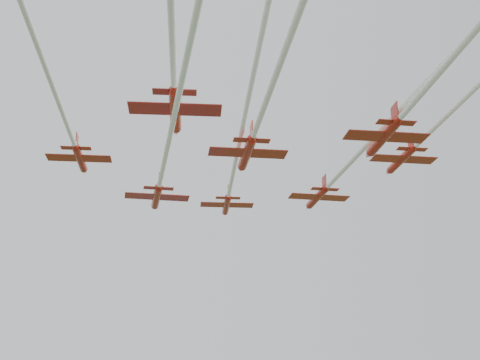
{
  "coord_description": "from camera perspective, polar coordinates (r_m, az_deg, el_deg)",
  "views": [
    {
      "loc": [
        -9.92,
        -86.52,
        27.79
      ],
      "look_at": [
        2.98,
        -0.62,
        57.95
      ],
      "focal_mm": 50.0,
      "sensor_mm": 36.0,
      "label": 1
    }
  ],
  "objects": [
    {
      "name": "jet_row4_right",
      "position": [
        65.81,
        15.23,
        7.17
      ],
      "size": [
        9.1,
        50.13,
        2.72
      ],
      "rotation": [
        0.0,
        0.0,
        -0.02
      ],
      "color": "red"
    },
    {
      "name": "jet_row3_left",
      "position": [
        75.18,
        -14.52,
        4.57
      ],
      "size": [
        7.92,
        45.47,
        2.35
      ],
      "rotation": [
        0.0,
        0.0,
        -0.06
      ],
      "color": "red"
    },
    {
      "name": "jet_row3_mid",
      "position": [
        74.83,
        1.64,
        5.09
      ],
      "size": [
        9.83,
        49.88,
        2.94
      ],
      "rotation": [
        0.0,
        0.0,
        -0.02
      ],
      "color": "red"
    },
    {
      "name": "jet_row2_right",
      "position": [
        86.56,
        9.08,
        1.15
      ],
      "size": [
        8.74,
        55.24,
        2.61
      ],
      "rotation": [
        0.0,
        0.0,
        0.03
      ],
      "color": "red"
    },
    {
      "name": "jet_row3_right",
      "position": [
        82.05,
        16.02,
        4.09
      ],
      "size": [
        8.48,
        45.76,
        2.55
      ],
      "rotation": [
        0.0,
        0.0,
        -0.01
      ],
      "color": "red"
    },
    {
      "name": "jet_lead",
      "position": [
        93.54,
        -0.52,
        0.93
      ],
      "size": [
        8.77,
        64.71,
        2.59
      ],
      "rotation": [
        0.0,
        0.0,
        -0.07
      ],
      "color": "red"
    },
    {
      "name": "jet_row2_left",
      "position": [
        85.12,
        -6.51,
        1.39
      ],
      "size": [
        9.33,
        58.86,
        2.78
      ],
      "rotation": [
        0.0,
        0.0,
        0.03
      ],
      "color": "red"
    },
    {
      "name": "jet_row4_left",
      "position": [
        59.06,
        -5.79,
        12.08
      ],
      "size": [
        10.03,
        62.42,
        2.96
      ],
      "rotation": [
        0.0,
        0.0,
        -0.07
      ],
      "color": "red"
    }
  ]
}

